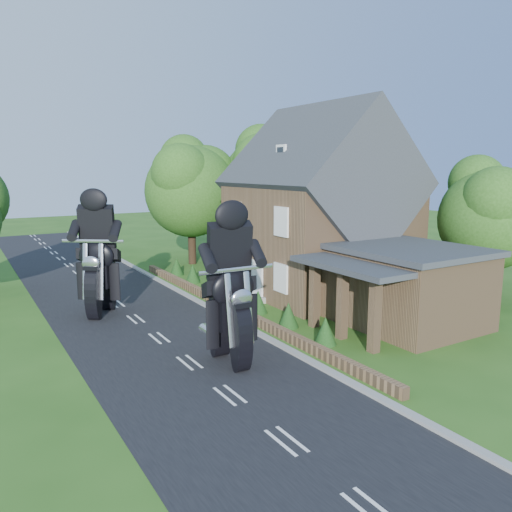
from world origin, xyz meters
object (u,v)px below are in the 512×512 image
garden_wall (230,307)px  motorcycle_follow (101,297)px  house (320,213)px  annex (405,285)px  motorcycle_lead (230,341)px

garden_wall → motorcycle_follow: size_ratio=11.62×
house → annex: 7.30m
house → motorcycle_follow: bearing=172.7°
annex → motorcycle_lead: size_ratio=3.82×
motorcycle_follow → garden_wall: bearing=-168.6°
annex → garden_wall: bearing=133.8°
garden_wall → annex: size_ratio=3.12×
garden_wall → house: (6.19, 1.00, 4.14)m
house → motorcycle_lead: (-9.29, -6.83, -3.48)m
house → motorcycle_follow: (-11.63, 1.50, -3.46)m
garden_wall → motorcycle_lead: size_ratio=11.93×
house → annex: size_ratio=1.45×
motorcycle_follow → annex: bearing=179.0°
motorcycle_lead → motorcycle_follow: 8.66m
garden_wall → motorcycle_follow: motorcycle_follow is taller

